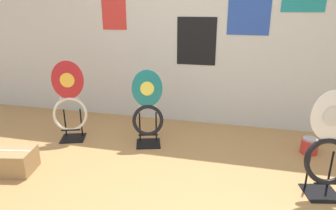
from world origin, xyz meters
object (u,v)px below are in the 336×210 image
toilet_seat_display_white_plain (328,151)px  toilet_seat_display_crimson_swirl (69,102)px  storage_box (12,161)px  paint_can (309,145)px  toilet_seat_display_teal_sax (148,110)px

toilet_seat_display_white_plain → toilet_seat_display_crimson_swirl: size_ratio=0.96×
toilet_seat_display_white_plain → storage_box: bearing=-173.6°
paint_can → toilet_seat_display_crimson_swirl: bearing=-173.9°
toilet_seat_display_teal_sax → toilet_seat_display_crimson_swirl: size_ratio=0.92×
toilet_seat_display_teal_sax → toilet_seat_display_white_plain: bearing=-18.5°
toilet_seat_display_white_plain → toilet_seat_display_crimson_swirl: 2.76m
toilet_seat_display_teal_sax → toilet_seat_display_crimson_swirl: (-0.95, -0.08, 0.05)m
toilet_seat_display_white_plain → paint_can: bearing=86.9°
toilet_seat_display_white_plain → toilet_seat_display_crimson_swirl: bearing=169.4°
toilet_seat_display_teal_sax → paint_can: (1.81, 0.21, -0.33)m
toilet_seat_display_crimson_swirl → paint_can: (2.76, 0.29, -0.38)m
toilet_seat_display_crimson_swirl → storage_box: bearing=-101.3°
paint_can → toilet_seat_display_white_plain: bearing=-93.1°
toilet_seat_display_teal_sax → storage_box: (-1.12, -0.92, -0.31)m
toilet_seat_display_white_plain → toilet_seat_display_teal_sax: (-1.76, 0.59, 0.01)m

